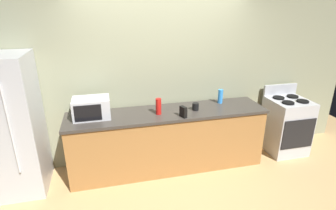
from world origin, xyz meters
TOP-DOWN VIEW (x-y plane):
  - ground_plane at (0.00, 0.00)m, footprint 8.00×8.00m
  - back_wall at (0.00, 0.81)m, footprint 6.40×0.10m
  - counter_run at (0.00, 0.40)m, footprint 2.84×0.64m
  - refrigerator at (-2.05, 0.40)m, footprint 0.72×0.73m
  - stove_range at (2.00, 0.40)m, footprint 0.60×0.61m
  - microwave at (-1.04, 0.45)m, footprint 0.48×0.35m
  - cordless_phone at (0.15, 0.16)m, footprint 0.09×0.12m
  - bottle_hot_sauce at (-0.15, 0.35)m, footprint 0.08×0.08m
  - bottle_spray_cleaner at (0.86, 0.55)m, footprint 0.07×0.07m
  - mug_black at (0.40, 0.36)m, footprint 0.09×0.09m

SIDE VIEW (x-z plane):
  - ground_plane at x=0.00m, z-range 0.00..0.00m
  - counter_run at x=0.00m, z-range 0.00..0.90m
  - stove_range at x=2.00m, z-range -0.08..1.00m
  - refrigerator at x=-2.05m, z-range 0.00..1.80m
  - mug_black at x=0.40m, z-range 0.90..1.01m
  - cordless_phone at x=0.15m, z-range 0.90..1.05m
  - bottle_spray_cleaner at x=0.86m, z-range 0.90..1.11m
  - bottle_hot_sauce at x=-0.15m, z-range 0.90..1.13m
  - microwave at x=-1.04m, z-range 0.90..1.17m
  - back_wall at x=0.00m, z-range 0.00..2.70m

